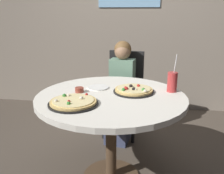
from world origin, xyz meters
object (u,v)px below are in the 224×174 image
object	(u,v)px
soda_cup	(172,82)
plate_small	(98,88)
pizza_cheese	(73,102)
diner_child	(120,97)
chair_wooden	(124,88)
sauce_bowl	(79,90)
pizza_veggie	(134,90)
dining_table	(111,107)

from	to	relation	value
soda_cup	plate_small	xyz separation A→B (m)	(-0.61, 0.00, -0.08)
pizza_cheese	plate_small	size ratio (longest dim) A/B	1.96
plate_small	diner_child	bearing A→B (deg)	77.18
chair_wooden	plate_small	bearing A→B (deg)	-101.53
sauce_bowl	plate_small	world-z (taller)	sauce_bowl
diner_child	pizza_cheese	distance (m)	1.03
diner_child	pizza_veggie	xyz separation A→B (m)	(0.18, -0.63, 0.28)
diner_child	sauce_bowl	bearing A→B (deg)	-109.94
chair_wooden	sauce_bowl	world-z (taller)	chair_wooden
pizza_cheese	pizza_veggie	bearing A→B (deg)	40.54
dining_table	diner_child	world-z (taller)	diner_child
soda_cup	sauce_bowl	bearing A→B (deg)	-169.81
diner_child	sauce_bowl	xyz separation A→B (m)	(-0.25, -0.69, 0.29)
soda_cup	pizza_veggie	bearing A→B (deg)	-168.11
diner_child	soda_cup	world-z (taller)	diner_child
dining_table	sauce_bowl	world-z (taller)	sauce_bowl
diner_child	chair_wooden	bearing A→B (deg)	82.53
sauce_bowl	pizza_veggie	bearing A→B (deg)	8.99
diner_child	soda_cup	xyz separation A→B (m)	(0.49, -0.56, 0.35)
diner_child	pizza_cheese	xyz separation A→B (m)	(-0.22, -0.97, 0.28)
pizza_cheese	soda_cup	size ratio (longest dim) A/B	1.14
sauce_bowl	plate_small	distance (m)	0.18
pizza_veggie	pizza_cheese	xyz separation A→B (m)	(-0.40, -0.34, -0.00)
chair_wooden	pizza_cheese	bearing A→B (deg)	-101.92
chair_wooden	soda_cup	bearing A→B (deg)	-58.16
chair_wooden	soda_cup	distance (m)	0.92
pizza_cheese	plate_small	distance (m)	0.42
plate_small	dining_table	bearing A→B (deg)	-49.86
chair_wooden	plate_small	xyz separation A→B (m)	(-0.15, -0.74, 0.22)
chair_wooden	pizza_veggie	size ratio (longest dim) A/B	2.88
diner_child	plate_small	world-z (taller)	diner_child
chair_wooden	pizza_cheese	size ratio (longest dim) A/B	2.70
diner_child	sauce_bowl	world-z (taller)	diner_child
diner_child	dining_table	bearing A→B (deg)	-89.15
dining_table	chair_wooden	bearing A→B (deg)	89.18
pizza_veggie	plate_small	size ratio (longest dim) A/B	1.83
pizza_cheese	plate_small	world-z (taller)	pizza_cheese
diner_child	pizza_veggie	distance (m)	0.71
diner_child	pizza_veggie	size ratio (longest dim) A/B	3.28
chair_wooden	soda_cup	world-z (taller)	soda_cup
dining_table	pizza_cheese	world-z (taller)	pizza_cheese
diner_child	pizza_cheese	bearing A→B (deg)	-102.74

